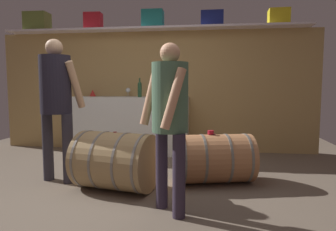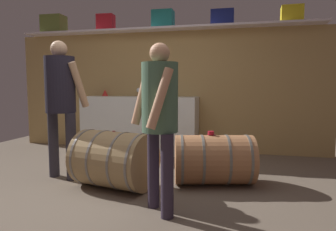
# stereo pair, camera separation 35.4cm
# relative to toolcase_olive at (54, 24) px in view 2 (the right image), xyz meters

# --- Properties ---
(ground_plane) EXTENTS (6.76, 7.87, 0.02)m
(ground_plane) POSITION_rel_toolcase_olive_xyz_m (2.07, -1.60, -2.27)
(ground_plane) COLOR #6A5C4E
(back_wall_panel) EXTENTS (5.56, 0.10, 2.07)m
(back_wall_panel) POSITION_rel_toolcase_olive_xyz_m (2.07, 0.15, -1.23)
(back_wall_panel) COLOR tan
(back_wall_panel) RESTS_ON ground
(high_shelf_board) EXTENTS (5.11, 0.40, 0.03)m
(high_shelf_board) POSITION_rel_toolcase_olive_xyz_m (2.07, 0.00, -0.17)
(high_shelf_board) COLOR silver
(high_shelf_board) RESTS_ON back_wall_panel
(toolcase_olive) EXTENTS (0.41, 0.29, 0.32)m
(toolcase_olive) POSITION_rel_toolcase_olive_xyz_m (0.00, 0.00, 0.00)
(toolcase_olive) COLOR olive
(toolcase_olive) RESTS_ON high_shelf_board
(toolcase_red) EXTENTS (0.30, 0.21, 0.28)m
(toolcase_red) POSITION_rel_toolcase_olive_xyz_m (1.03, 0.00, -0.02)
(toolcase_red) COLOR red
(toolcase_red) RESTS_ON high_shelf_board
(toolcase_teal) EXTENTS (0.36, 0.25, 0.29)m
(toolcase_teal) POSITION_rel_toolcase_olive_xyz_m (2.08, 0.00, -0.01)
(toolcase_teal) COLOR #1D807D
(toolcase_teal) RESTS_ON high_shelf_board
(toolcase_navy) EXTENTS (0.36, 0.19, 0.25)m
(toolcase_navy) POSITION_rel_toolcase_olive_xyz_m (3.06, 0.00, -0.03)
(toolcase_navy) COLOR navy
(toolcase_navy) RESTS_ON high_shelf_board
(toolcase_yellow) EXTENTS (0.32, 0.28, 0.24)m
(toolcase_yellow) POSITION_rel_toolcase_olive_xyz_m (4.11, 0.00, -0.04)
(toolcase_yellow) COLOR yellow
(toolcase_yellow) RESTS_ON high_shelf_board
(work_cabinet) EXTENTS (1.97, 0.52, 0.95)m
(work_cabinet) POSITION_rel_toolcase_olive_xyz_m (1.70, -0.17, -1.79)
(work_cabinet) COLOR white
(work_cabinet) RESTS_ON ground
(wine_bottle_green) EXTENTS (0.07, 0.07, 0.31)m
(wine_bottle_green) POSITION_rel_toolcase_olive_xyz_m (1.92, -0.34, -1.18)
(wine_bottle_green) COLOR #2A5234
(wine_bottle_green) RESTS_ON work_cabinet
(wine_glass) EXTENTS (0.08, 0.08, 0.15)m
(wine_glass) POSITION_rel_toolcase_olive_xyz_m (1.64, -0.00, -1.21)
(wine_glass) COLOR white
(wine_glass) RESTS_ON work_cabinet
(red_funnel) EXTENTS (0.11, 0.11, 0.12)m
(red_funnel) POSITION_rel_toolcase_olive_xyz_m (0.99, 0.01, -1.25)
(red_funnel) COLOR red
(red_funnel) RESTS_ON work_cabinet
(wine_barrel_near) EXTENTS (1.00, 0.76, 0.58)m
(wine_barrel_near) POSITION_rel_toolcase_olive_xyz_m (3.09, -1.62, -1.97)
(wine_barrel_near) COLOR #B0744A
(wine_barrel_near) RESTS_ON ground
(wine_barrel_far) EXTENTS (0.95, 0.79, 0.64)m
(wine_barrel_far) POSITION_rel_toolcase_olive_xyz_m (2.02, -1.99, -1.94)
(wine_barrel_far) COLOR #9F8054
(wine_barrel_far) RESTS_ON ground
(tasting_cup) EXTENTS (0.07, 0.07, 0.04)m
(tasting_cup) POSITION_rel_toolcase_olive_xyz_m (3.05, -1.62, -1.67)
(tasting_cup) COLOR red
(tasting_cup) RESTS_ON wine_barrel_near
(winemaker_pouring) EXTENTS (0.53, 0.42, 1.67)m
(winemaker_pouring) POSITION_rel_toolcase_olive_xyz_m (1.26, -1.81, -1.24)
(winemaker_pouring) COLOR #2D2B36
(winemaker_pouring) RESTS_ON ground
(visitor_tasting) EXTENTS (0.46, 0.48, 1.50)m
(visitor_tasting) POSITION_rel_toolcase_olive_xyz_m (2.69, -2.53, -1.34)
(visitor_tasting) COLOR #32283A
(visitor_tasting) RESTS_ON ground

